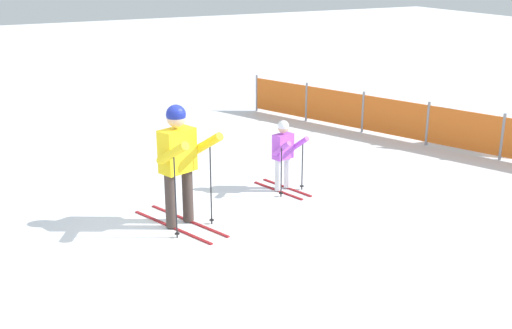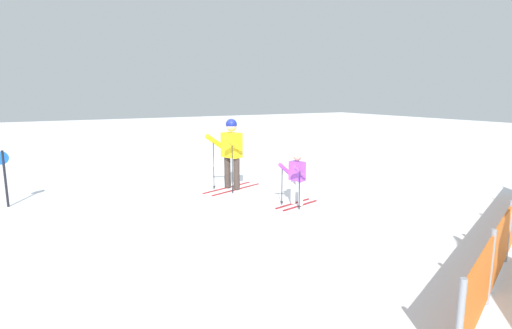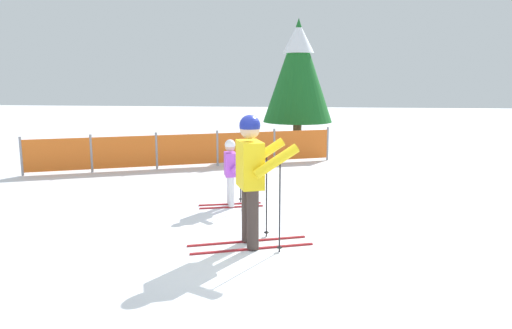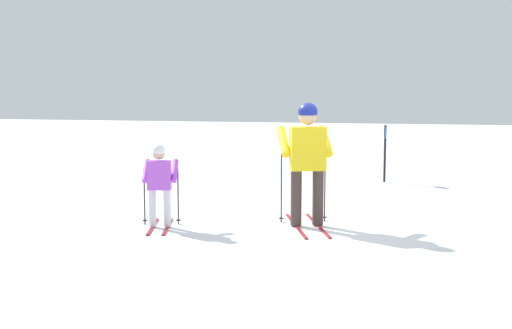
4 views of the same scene
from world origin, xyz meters
TOP-DOWN VIEW (x-y plane):
  - ground_plane at (0.00, 0.00)m, footprint 60.00×60.00m
  - skier_adult at (-0.14, 0.27)m, footprint 1.71×1.01m
  - skier_child at (-0.73, 2.30)m, footprint 1.15×0.61m
  - safety_fence at (-2.41, 5.92)m, footprint 7.14×2.99m
  - conifer_far at (0.25, 9.51)m, footprint 2.15×2.15m

SIDE VIEW (x-z plane):
  - ground_plane at x=0.00m, z-range 0.00..0.00m
  - safety_fence at x=-2.41m, z-range 0.00..0.91m
  - skier_child at x=-0.73m, z-range 0.10..1.30m
  - skier_adult at x=-0.14m, z-range 0.18..1.97m
  - conifer_far at x=0.25m, z-range 0.47..4.47m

